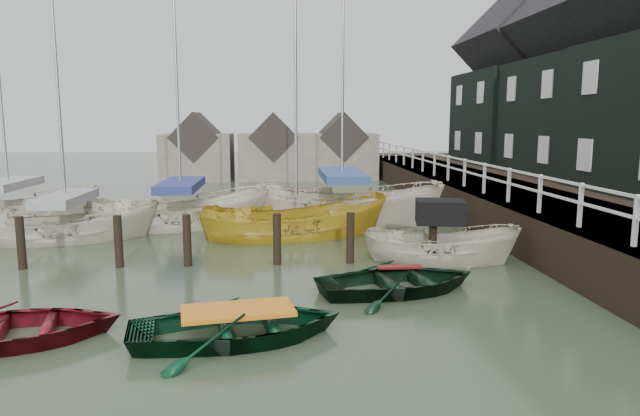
{
  "coord_description": "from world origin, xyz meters",
  "views": [
    {
      "loc": [
        1.23,
        -12.15,
        3.89
      ],
      "look_at": [
        2.43,
        3.89,
        1.4
      ],
      "focal_mm": 32.0,
      "sensor_mm": 36.0,
      "label": 1
    }
  ],
  "objects": [
    {
      "name": "mooring_pilings",
      "position": [
        -1.11,
        3.0,
        0.5
      ],
      "size": [
        13.72,
        0.22,
        1.8
      ],
      "color": "black",
      "rests_on": "ground"
    },
    {
      "name": "rowboat_green",
      "position": [
        0.5,
        -2.34,
        0.0
      ],
      "size": [
        4.22,
        3.34,
        0.79
      ],
      "primitive_type": "imported",
      "rotation": [
        0.0,
        0.0,
        1.75
      ],
      "color": "black",
      "rests_on": "ground"
    },
    {
      "name": "sailboat_b",
      "position": [
        -2.3,
        8.81,
        0.06
      ],
      "size": [
        7.09,
        4.14,
        11.08
      ],
      "rotation": [
        0.0,
        0.0,
        1.83
      ],
      "color": "beige",
      "rests_on": "ground"
    },
    {
      "name": "pier",
      "position": [
        9.48,
        10.0,
        0.71
      ],
      "size": [
        3.04,
        32.0,
        2.7
      ],
      "color": "black",
      "rests_on": "ground"
    },
    {
      "name": "rowboat_red",
      "position": [
        -3.5,
        -2.19,
        0.0
      ],
      "size": [
        4.21,
        3.42,
        0.77
      ],
      "primitive_type": "imported",
      "rotation": [
        0.0,
        0.0,
        1.8
      ],
      "color": "#580C13",
      "rests_on": "ground"
    },
    {
      "name": "sailboat_a",
      "position": [
        -5.65,
        6.73,
        0.07
      ],
      "size": [
        6.2,
        3.5,
        10.63
      ],
      "rotation": [
        0.0,
        0.0,
        1.8
      ],
      "color": "beige",
      "rests_on": "ground"
    },
    {
      "name": "sailboat_e",
      "position": [
        -8.93,
        10.06,
        0.06
      ],
      "size": [
        6.84,
        3.74,
        10.72
      ],
      "rotation": [
        0.0,
        0.0,
        1.78
      ],
      "color": "beige",
      "rests_on": "ground"
    },
    {
      "name": "sailboat_c",
      "position": [
        1.86,
        6.81,
        0.01
      ],
      "size": [
        6.86,
        3.71,
        11.57
      ],
      "rotation": [
        0.0,
        0.0,
        1.77
      ],
      "color": "gold",
      "rests_on": "ground"
    },
    {
      "name": "motorboat",
      "position": [
        5.69,
        2.88,
        0.1
      ],
      "size": [
        4.46,
        2.37,
        2.53
      ],
      "rotation": [
        0.0,
        0.0,
        1.38
      ],
      "color": "beige",
      "rests_on": "ground"
    },
    {
      "name": "sailboat_d",
      "position": [
        3.72,
        9.65,
        0.06
      ],
      "size": [
        8.35,
        5.67,
        13.07
      ],
      "rotation": [
        0.0,
        0.0,
        1.19
      ],
      "color": "beige",
      "rests_on": "ground"
    },
    {
      "name": "land_strip",
      "position": [
        15.0,
        10.0,
        0.0
      ],
      "size": [
        14.0,
        38.0,
        1.5
      ],
      "primitive_type": "cube",
      "color": "black",
      "rests_on": "ground"
    },
    {
      "name": "ground",
      "position": [
        0.0,
        0.0,
        0.0
      ],
      "size": [
        120.0,
        120.0,
        0.0
      ],
      "primitive_type": "plane",
      "color": "#2D3924",
      "rests_on": "ground"
    },
    {
      "name": "rowboat_dkgreen",
      "position": [
        3.98,
        0.28,
        0.0
      ],
      "size": [
        4.25,
        3.42,
        0.78
      ],
      "primitive_type": "imported",
      "rotation": [
        0.0,
        0.0,
        1.78
      ],
      "color": "black",
      "rests_on": "ground"
    },
    {
      "name": "far_sheds",
      "position": [
        0.83,
        26.0,
        1.86
      ],
      "size": [
        14.0,
        4.08,
        4.39
      ],
      "color": "#665B51",
      "rests_on": "ground"
    }
  ]
}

